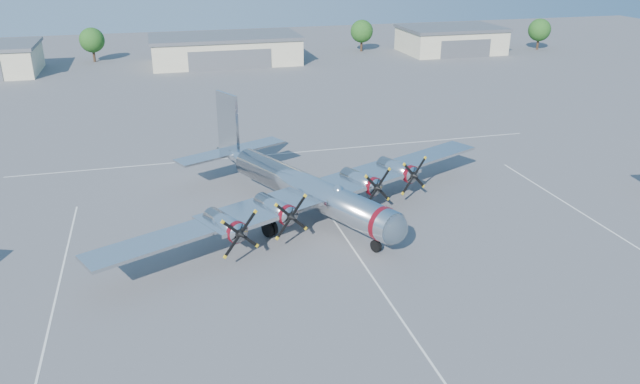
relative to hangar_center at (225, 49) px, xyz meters
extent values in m
plane|color=#565658|center=(0.00, -81.96, -2.71)|extent=(260.00, 260.00, 0.00)
cube|color=silver|center=(-22.00, -86.96, -2.71)|extent=(0.15, 40.00, 0.01)
cube|color=silver|center=(0.00, -86.96, -2.71)|extent=(0.15, 40.00, 0.01)
cube|color=silver|center=(22.00, -86.96, -2.71)|extent=(0.15, 40.00, 0.01)
cube|color=silver|center=(0.00, -56.96, -2.71)|extent=(60.00, 0.15, 0.01)
cube|color=beige|center=(0.00, 0.04, -0.31)|extent=(28.00, 14.00, 4.80)
cube|color=slate|center=(0.00, 0.04, 2.39)|extent=(28.60, 14.60, 0.60)
cube|color=slate|center=(0.00, -7.01, -0.91)|extent=(15.40, 0.20, 3.60)
cube|color=beige|center=(48.00, 0.04, -0.31)|extent=(20.00, 14.00, 4.80)
cube|color=slate|center=(48.00, 0.04, 2.39)|extent=(20.60, 14.60, 0.60)
cube|color=slate|center=(48.00, -7.01, -0.91)|extent=(11.00, 0.20, 3.60)
cylinder|color=#382619|center=(-25.00, 8.04, -1.31)|extent=(0.50, 0.50, 2.80)
sphere|color=#1A4E16|center=(-25.00, 8.04, 1.53)|extent=(4.80, 4.80, 4.80)
cylinder|color=#382619|center=(30.00, 6.04, -1.31)|extent=(0.50, 0.50, 2.80)
sphere|color=#1A4E16|center=(30.00, 6.04, 1.53)|extent=(4.80, 4.80, 4.80)
cylinder|color=#382619|center=(68.00, -1.96, -1.31)|extent=(0.50, 0.50, 2.80)
sphere|color=#1A4E16|center=(68.00, -1.96, 1.53)|extent=(4.80, 4.80, 4.80)
camera|label=1|loc=(-13.98, -123.42, 20.30)|focal=35.00mm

